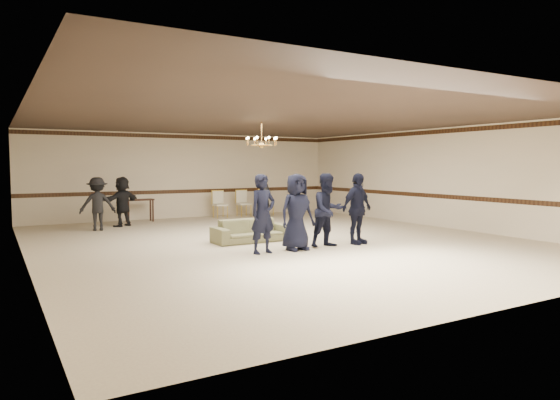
{
  "coord_description": "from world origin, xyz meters",
  "views": [
    {
      "loc": [
        -6.56,
        -11.32,
        2.0
      ],
      "look_at": [
        -0.28,
        -0.5,
        1.13
      ],
      "focal_mm": 32.04,
      "sensor_mm": 36.0,
      "label": 1
    }
  ],
  "objects_px": {
    "boy_b": "(297,212)",
    "settee": "(251,230)",
    "adult_right": "(265,197)",
    "banquet_chair_left": "(220,204)",
    "console_table": "(140,210)",
    "adult_mid": "(122,201)",
    "boy_c": "(328,210)",
    "banquet_chair_mid": "(244,203)",
    "boy_a": "(263,214)",
    "banquet_chair_right": "(266,203)",
    "adult_left": "(97,204)",
    "chandelier": "(262,134)",
    "boy_d": "(357,209)"
  },
  "relations": [
    {
      "from": "boy_b",
      "to": "settee",
      "type": "xyz_separation_m",
      "value": [
        -0.35,
        1.68,
        -0.61
      ]
    },
    {
      "from": "adult_right",
      "to": "banquet_chair_left",
      "type": "height_order",
      "value": "adult_right"
    },
    {
      "from": "console_table",
      "to": "boy_b",
      "type": "bearing_deg",
      "value": -78.09
    },
    {
      "from": "adult_mid",
      "to": "adult_right",
      "type": "bearing_deg",
      "value": 143.91
    },
    {
      "from": "boy_c",
      "to": "banquet_chair_mid",
      "type": "relative_size",
      "value": 1.77
    },
    {
      "from": "boy_a",
      "to": "boy_b",
      "type": "distance_m",
      "value": 0.9
    },
    {
      "from": "settee",
      "to": "banquet_chair_right",
      "type": "distance_m",
      "value": 6.97
    },
    {
      "from": "boy_c",
      "to": "adult_right",
      "type": "xyz_separation_m",
      "value": [
        1.7,
        6.36,
        -0.08
      ]
    },
    {
      "from": "banquet_chair_mid",
      "to": "settee",
      "type": "bearing_deg",
      "value": -111.94
    },
    {
      "from": "adult_mid",
      "to": "boy_a",
      "type": "bearing_deg",
      "value": 71.7
    },
    {
      "from": "adult_left",
      "to": "boy_b",
      "type": "bearing_deg",
      "value": 126.83
    },
    {
      "from": "boy_c",
      "to": "banquet_chair_left",
      "type": "distance_m",
      "value": 7.63
    },
    {
      "from": "banquet_chair_mid",
      "to": "banquet_chair_right",
      "type": "distance_m",
      "value": 1.0
    },
    {
      "from": "boy_b",
      "to": "console_table",
      "type": "height_order",
      "value": "boy_b"
    },
    {
      "from": "boy_c",
      "to": "adult_mid",
      "type": "bearing_deg",
      "value": 114.96
    },
    {
      "from": "banquet_chair_mid",
      "to": "console_table",
      "type": "bearing_deg",
      "value": 179.55
    },
    {
      "from": "banquet_chair_mid",
      "to": "adult_mid",
      "type": "bearing_deg",
      "value": -167.62
    },
    {
      "from": "boy_b",
      "to": "adult_mid",
      "type": "xyz_separation_m",
      "value": [
        -2.5,
        6.76,
        -0.08
      ]
    },
    {
      "from": "settee",
      "to": "banquet_chair_left",
      "type": "distance_m",
      "value": 6.16
    },
    {
      "from": "chandelier",
      "to": "adult_mid",
      "type": "bearing_deg",
      "value": 123.41
    },
    {
      "from": "banquet_chair_left",
      "to": "banquet_chair_mid",
      "type": "xyz_separation_m",
      "value": [
        1.0,
        0.0,
        0.0
      ]
    },
    {
      "from": "adult_mid",
      "to": "adult_right",
      "type": "distance_m",
      "value": 5.12
    },
    {
      "from": "boy_b",
      "to": "chandelier",
      "type": "bearing_deg",
      "value": 79.35
    },
    {
      "from": "chandelier",
      "to": "adult_mid",
      "type": "xyz_separation_m",
      "value": [
        -2.86,
        4.33,
        -2.06
      ]
    },
    {
      "from": "adult_mid",
      "to": "banquet_chair_mid",
      "type": "xyz_separation_m",
      "value": [
        4.83,
        0.85,
        -0.31
      ]
    },
    {
      "from": "settee",
      "to": "boy_c",
      "type": "bearing_deg",
      "value": -54.14
    },
    {
      "from": "chandelier",
      "to": "adult_mid",
      "type": "distance_m",
      "value": 5.58
    },
    {
      "from": "adult_right",
      "to": "boy_d",
      "type": "bearing_deg",
      "value": -128.17
    },
    {
      "from": "settee",
      "to": "banquet_chair_left",
      "type": "relative_size",
      "value": 2.0
    },
    {
      "from": "adult_left",
      "to": "console_table",
      "type": "relative_size",
      "value": 1.7
    },
    {
      "from": "chandelier",
      "to": "adult_right",
      "type": "height_order",
      "value": "chandelier"
    },
    {
      "from": "banquet_chair_left",
      "to": "console_table",
      "type": "bearing_deg",
      "value": 176.67
    },
    {
      "from": "settee",
      "to": "banquet_chair_mid",
      "type": "relative_size",
      "value": 2.0
    },
    {
      "from": "adult_mid",
      "to": "adult_right",
      "type": "xyz_separation_m",
      "value": [
        5.1,
        -0.4,
        0.0
      ]
    },
    {
      "from": "boy_c",
      "to": "banquet_chair_mid",
      "type": "distance_m",
      "value": 7.75
    },
    {
      "from": "adult_right",
      "to": "banquet_chair_mid",
      "type": "bearing_deg",
      "value": 71.41
    },
    {
      "from": "boy_b",
      "to": "adult_mid",
      "type": "distance_m",
      "value": 7.2
    },
    {
      "from": "boy_b",
      "to": "adult_mid",
      "type": "height_order",
      "value": "boy_b"
    },
    {
      "from": "boy_b",
      "to": "boy_a",
      "type": "bearing_deg",
      "value": 177.82
    },
    {
      "from": "boy_a",
      "to": "boy_d",
      "type": "bearing_deg",
      "value": -9.28
    },
    {
      "from": "boy_c",
      "to": "console_table",
      "type": "xyz_separation_m",
      "value": [
        -2.57,
        7.8,
        -0.5
      ]
    },
    {
      "from": "boy_d",
      "to": "adult_right",
      "type": "bearing_deg",
      "value": 69.42
    },
    {
      "from": "chandelier",
      "to": "console_table",
      "type": "relative_size",
      "value": 0.98
    },
    {
      "from": "chandelier",
      "to": "boy_b",
      "type": "xyz_separation_m",
      "value": [
        -0.36,
        -2.42,
        -1.97
      ]
    },
    {
      "from": "settee",
      "to": "adult_left",
      "type": "distance_m",
      "value": 5.36
    },
    {
      "from": "boy_d",
      "to": "banquet_chair_right",
      "type": "relative_size",
      "value": 1.77
    },
    {
      "from": "boy_a",
      "to": "banquet_chair_left",
      "type": "distance_m",
      "value": 7.93
    },
    {
      "from": "boy_b",
      "to": "banquet_chair_left",
      "type": "relative_size",
      "value": 1.77
    },
    {
      "from": "banquet_chair_right",
      "to": "adult_left",
      "type": "bearing_deg",
      "value": -163.22
    },
    {
      "from": "boy_a",
      "to": "banquet_chair_mid",
      "type": "bearing_deg",
      "value": 57.71
    }
  ]
}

